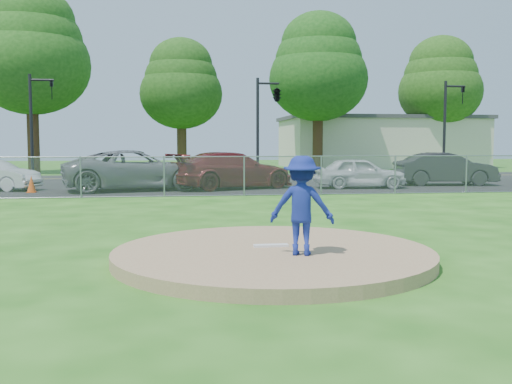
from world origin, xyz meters
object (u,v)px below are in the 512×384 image
Objects in this scene: commercial_building at (379,142)px; tree_right at (318,66)px; traffic_signal_left at (36,117)px; traffic_signal_center at (275,96)px; traffic_cone at (31,184)px; parked_car_charcoal at (445,169)px; traffic_signal_right at (449,120)px; parked_car_gray at (136,170)px; tree_left at (30,50)px; tree_center at (181,83)px; parked_car_pearl at (360,173)px; parked_car_darkred at (232,170)px; tree_far_right at (440,81)px; pitcher at (302,205)px.

tree_right reaches higher than commercial_building.
traffic_signal_left and traffic_signal_center have the same top height.
parked_car_charcoal reaches higher than traffic_cone.
traffic_signal_right is (23.00, 0.00, 0.00)m from traffic_signal_left.
traffic_cone is 4.21m from parked_car_gray.
commercial_building is at bearing 14.53° from tree_left.
tree_center is 10.27m from tree_right.
tree_center is 21.22m from parked_car_pearl.
traffic_signal_center is 1.19× the size of parked_car_charcoal.
traffic_signal_left is at bearing -76.04° from tree_left.
traffic_signal_center is at bearing 33.09° from traffic_cone.
traffic_signal_center reaches higher than parked_car_pearl.
tree_left is 2.24× the size of traffic_signal_center.
traffic_signal_right is 1.19× the size of parked_car_charcoal.
parked_car_gray is 4.12m from parked_car_darkred.
tree_far_right is at bearing 39.04° from traffic_signal_center.
traffic_signal_right is at bearing -19.63° from tree_left.
tree_center is 2.45× the size of parked_car_pearl.
commercial_building is 2.96× the size of parked_car_darkred.
tree_far_right is 21.69m from parked_car_charcoal.
parked_car_gray reaches higher than parked_car_darkred.
traffic_signal_left is at bearing -49.12° from pitcher.
traffic_signal_right is 26.59m from pitcher.
tree_left is at bearing 148.98° from traffic_signal_center.
pitcher is 16.01m from parked_car_darkred.
traffic_signal_center is (4.97, -12.00, -1.86)m from tree_center.
pitcher is 17.05m from traffic_cone.
traffic_signal_right is (10.27, 0.00, -1.25)m from traffic_signal_center.
commercial_building is at bearing -53.30° from parked_car_gray.
pitcher reaches higher than parked_car_charcoal.
parked_car_gray is 9.79m from parked_car_pearl.
tree_left is at bearing -51.35° from pitcher.
tree_far_right is 28.04m from parked_car_darkred.
traffic_cone is 0.11× the size of parked_car_gray.
tree_center is 0.92× the size of tree_far_right.
tree_right is 2.08× the size of traffic_signal_right.
traffic_signal_center is 0.92× the size of parked_car_gray.
traffic_cone is (-16.34, -17.37, -7.29)m from tree_right.
commercial_building is 29.79m from parked_car_gray.
parked_car_darkred is (4.12, 0.16, -0.04)m from parked_car_gray.
tree_left reaches higher than pitcher.
parked_car_charcoal is at bearing -117.65° from traffic_signal_right.
traffic_signal_center is at bearing -126.94° from commercial_building.
traffic_signal_right is at bearing 18.86° from traffic_cone.
traffic_signal_right reaches higher than traffic_cone.
tree_left is 18.53m from traffic_cone.
commercial_building is 16.14m from traffic_signal_right.
commercial_building is 22.36m from parked_car_charcoal.
tree_far_right is at bearing 15.26° from tree_right.
traffic_signal_right reaches higher than parked_car_darkred.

